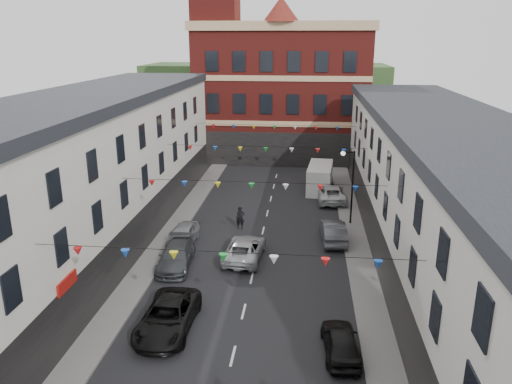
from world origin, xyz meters
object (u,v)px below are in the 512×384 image
(street_lamp, at_px, (350,177))
(car_right_d, at_px, (341,342))
(car_left_e, at_px, (183,235))
(car_right_e, at_px, (333,231))
(moving_car, at_px, (245,249))
(car_left_d, at_px, (176,256))
(car_right_f, at_px, (331,193))
(pedestrian, at_px, (240,218))
(car_left_c, at_px, (168,317))
(white_van, at_px, (320,178))

(street_lamp, relative_size, car_right_d, 1.50)
(car_left_e, bearing_deg, car_right_e, 10.85)
(car_right_e, distance_m, moving_car, 7.09)
(street_lamp, relative_size, car_left_e, 1.40)
(car_left_d, relative_size, car_left_e, 1.16)
(street_lamp, distance_m, car_right_d, 17.71)
(car_right_f, bearing_deg, car_right_d, 85.70)
(pedestrian, bearing_deg, car_left_c, -104.91)
(street_lamp, xyz_separation_m, car_right_e, (-1.29, -3.55, -3.14))
(car_right_e, bearing_deg, street_lamp, -113.50)
(car_right_e, bearing_deg, car_left_d, 23.64)
(pedestrian, bearing_deg, car_right_f, 38.59)
(car_right_e, height_order, moving_car, car_right_e)
(car_left_c, xyz_separation_m, pedestrian, (1.79, 14.38, 0.14))
(moving_car, height_order, white_van, white_van)
(car_left_c, bearing_deg, car_right_e, 55.51)
(car_right_e, bearing_deg, car_left_e, 5.46)
(car_right_d, xyz_separation_m, car_right_e, (0.25, 13.80, 0.09))
(moving_car, bearing_deg, car_left_e, -19.12)
(car_left_d, height_order, car_right_f, car_right_f)
(car_right_d, bearing_deg, street_lamp, -99.35)
(car_right_e, bearing_deg, car_left_c, 51.31)
(moving_car, bearing_deg, car_left_c, 76.12)
(car_right_e, distance_m, white_van, 12.79)
(car_left_c, height_order, car_right_e, car_right_e)
(car_right_e, xyz_separation_m, car_right_f, (0.24, 9.45, -0.03))
(car_left_e, bearing_deg, car_left_c, -78.28)
(car_left_e, xyz_separation_m, car_right_e, (10.76, 1.71, 0.04))
(car_left_e, height_order, pedestrian, pedestrian)
(street_lamp, xyz_separation_m, car_right_f, (-1.05, 5.91, -3.16))
(white_van, relative_size, pedestrian, 3.17)
(pedestrian, bearing_deg, street_lamp, 4.15)
(street_lamp, height_order, car_right_f, street_lamp)
(car_left_d, xyz_separation_m, car_right_e, (10.33, 5.31, 0.05))
(car_left_c, height_order, car_left_d, car_left_c)
(car_right_d, distance_m, car_right_e, 13.80)
(white_van, bearing_deg, car_right_e, -81.68)
(white_van, bearing_deg, car_right_d, -83.94)
(car_left_e, distance_m, car_right_f, 15.67)
(street_lamp, distance_m, pedestrian, 9.06)
(car_right_f, bearing_deg, moving_car, 61.27)
(car_right_e, relative_size, moving_car, 0.91)
(street_lamp, xyz_separation_m, car_right_d, (-1.53, -17.34, -3.22))
(street_lamp, bearing_deg, moving_car, -135.48)
(car_left_e, relative_size, moving_car, 0.83)
(car_left_d, xyz_separation_m, car_left_e, (-0.43, 3.60, 0.01))
(car_left_c, height_order, car_left_e, car_left_c)
(car_right_d, bearing_deg, moving_car, -64.42)
(street_lamp, height_order, car_left_c, street_lamp)
(car_left_c, height_order, moving_car, car_left_c)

